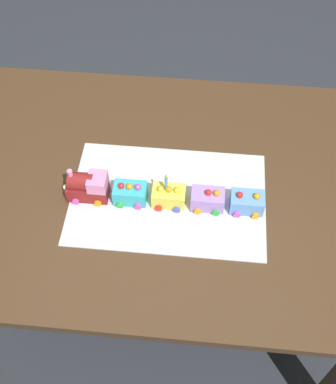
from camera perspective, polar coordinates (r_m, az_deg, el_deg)
The scene contains 9 objects.
ground_plane at distance 2.21m, azimuth -0.76°, elevation -10.71°, with size 8.00×8.00×0.00m, color #2D3038.
dining_table at distance 1.66m, azimuth -0.99°, elevation -1.18°, with size 1.40×1.00×0.74m.
cake_board at distance 1.53m, azimuth 0.00°, elevation -0.71°, with size 0.60×0.40×0.00m, color silver.
cake_locomotive at distance 1.52m, azimuth -9.22°, elevation 0.67°, with size 0.14×0.08×0.12m.
cake_car_hopper_turquoise at distance 1.51m, azimuth -4.37°, elevation -0.10°, with size 0.10×0.08×0.07m.
cake_car_caboose_lemon at distance 1.50m, azimuth 0.08°, elevation -0.45°, with size 0.10×0.08×0.07m.
cake_car_gondola_lavender at distance 1.50m, azimuth 4.59°, elevation -0.81°, with size 0.10×0.08×0.07m.
cake_car_tanker_sky_blue at distance 1.51m, azimuth 9.05°, elevation -1.15°, with size 0.10×0.08×0.07m.
birthday_candle at distance 1.44m, azimuth -0.21°, elevation 1.29°, with size 0.01×0.01×0.06m.
Camera 1 is at (0.12, -0.95, 1.99)m, focal length 46.40 mm.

